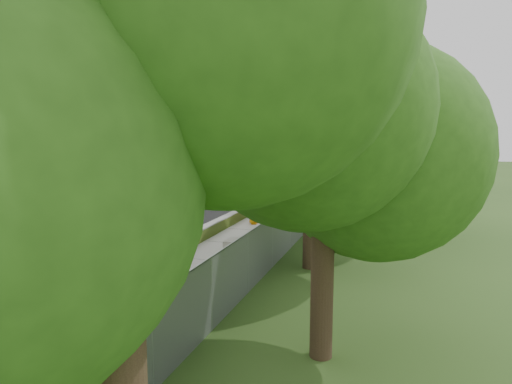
% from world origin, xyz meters
% --- Properties ---
extents(ground, '(140.00, 140.00, 0.00)m').
position_xyz_m(ground, '(0.00, 0.00, 0.00)').
color(ground, '#33511E').
rests_on(ground, ground).
extents(road, '(11.20, 66.00, 0.04)m').
position_xyz_m(road, '(-5.40, 15.00, 0.02)').
color(road, black).
rests_on(road, ground).
extents(sidewalk, '(4.20, 66.00, 0.05)m').
position_xyz_m(sidewalk, '(2.55, 15.00, 0.03)').
color(sidewalk, gray).
rests_on(sidewalk, ground).
extents(jersey_barrier, '(0.42, 66.00, 0.60)m').
position_xyz_m(jersey_barrier, '(0.25, 15.00, 0.30)').
color(jersey_barrier, '#9DD726').
rests_on(jersey_barrier, ground).
extents(rock_embankment, '(5.00, 66.00, 4.00)m').
position_xyz_m(rock_embankment, '(-13.50, 15.00, 2.00)').
color(rock_embankment, '#595147').
rests_on(rock_embankment, ground).
extents(chainlink_fence, '(0.04, 66.00, 2.00)m').
position_xyz_m(chainlink_fence, '(4.65, 15.00, 1.00)').
color(chainlink_fence, slate).
rests_on(chainlink_fence, ground).
extents(trees_embankment, '(6.40, 66.00, 13.00)m').
position_xyz_m(trees_embankment, '(-13.00, 15.00, 10.50)').
color(trees_embankment, '#498924').
rests_on(trees_embankment, rock_embankment).
extents(trees_fenceside, '(7.00, 66.00, 14.00)m').
position_xyz_m(trees_fenceside, '(7.00, 15.00, 7.00)').
color(trees_fenceside, '#3F7C21').
rests_on(trees_fenceside, ground).
extents(streetlight, '(2.52, 0.22, 8.00)m').
position_xyz_m(streetlight, '(-10.46, 14.00, 4.64)').
color(streetlight, gray).
rests_on(streetlight, ground).
extents(signpost, '(0.62, 0.09, 3.10)m').
position_xyz_m(signpost, '(1.05, -3.02, 1.96)').
color(signpost, gray).
rests_on(signpost, sidewalk).
extents(construction_barrel, '(0.60, 0.60, 0.98)m').
position_xyz_m(construction_barrel, '(3.50, 19.58, 0.54)').
color(construction_barrel, '#EA5929').
rests_on(construction_barrel, sidewalk).
extents(concrete_block, '(1.23, 0.93, 0.82)m').
position_xyz_m(concrete_block, '(3.20, -2.53, 0.46)').
color(concrete_block, gray).
rests_on(concrete_block, sidewalk).
extents(car_2, '(3.06, 5.77, 1.54)m').
position_xyz_m(car_2, '(-10.44, 2.14, 0.81)').
color(car_2, '#5B131A').
rests_on(car_2, road).
extents(car_3, '(2.88, 5.88, 1.65)m').
position_xyz_m(car_3, '(-9.00, 12.29, 0.86)').
color(car_3, black).
rests_on(car_3, road).
extents(car_4, '(1.81, 4.46, 1.52)m').
position_xyz_m(car_4, '(-10.60, 12.42, 0.80)').
color(car_4, '#C5AF8F').
rests_on(car_4, road).
extents(car_5, '(1.84, 4.60, 1.49)m').
position_xyz_m(car_5, '(-10.60, 17.17, 0.78)').
color(car_5, '#A9AAB1').
rests_on(car_5, road).
extents(car_6, '(3.14, 6.18, 1.67)m').
position_xyz_m(car_6, '(-10.21, 31.05, 0.88)').
color(car_6, black).
rests_on(car_6, road).
extents(car_7, '(2.48, 5.36, 1.52)m').
position_xyz_m(car_7, '(-10.42, 26.22, 0.80)').
color(car_7, maroon).
rests_on(car_7, road).
extents(car_8, '(1.91, 4.53, 1.53)m').
position_xyz_m(car_8, '(-9.43, 40.08, 0.81)').
color(car_8, silver).
rests_on(car_8, road).
extents(painter_0, '(0.60, 0.83, 1.59)m').
position_xyz_m(painter_0, '(1.45, 4.55, 0.84)').
color(painter_0, orange).
rests_on(painter_0, sidewalk).
extents(painter_1, '(0.51, 0.73, 1.93)m').
position_xyz_m(painter_1, '(1.45, 10.10, 1.01)').
color(painter_1, beige).
rests_on(painter_1, sidewalk).
extents(painter_2, '(0.88, 0.97, 1.62)m').
position_xyz_m(painter_2, '(1.45, 11.36, 0.86)').
color(painter_2, black).
rests_on(painter_2, sidewalk).
extents(painter_3, '(0.82, 1.16, 1.63)m').
position_xyz_m(painter_3, '(0.75, 10.38, 0.87)').
color(painter_3, brown).
rests_on(painter_3, sidewalk).
extents(person_far, '(1.23, 0.90, 1.93)m').
position_xyz_m(person_far, '(4.20, 20.01, 1.02)').
color(person_far, black).
rests_on(person_far, sidewalk).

